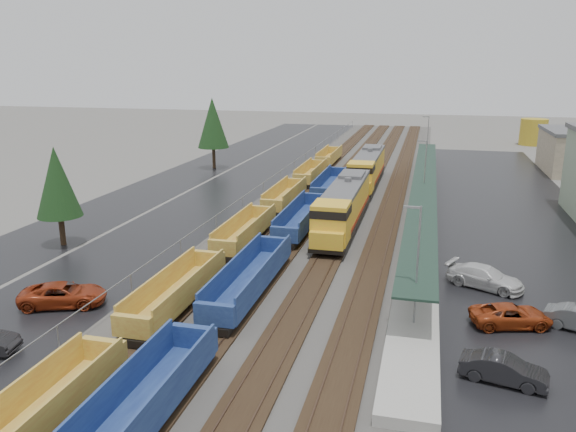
# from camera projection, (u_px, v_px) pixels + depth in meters

# --- Properties ---
(ballast_strip) EXTENTS (20.00, 160.00, 0.08)m
(ballast_strip) POSITION_uv_depth(u_px,v_px,m) (350.00, 189.00, 73.99)
(ballast_strip) COLOR #302D2B
(ballast_strip) RESTS_ON ground
(trackbed) EXTENTS (14.60, 160.00, 0.22)m
(trackbed) POSITION_uv_depth(u_px,v_px,m) (350.00, 188.00, 73.96)
(trackbed) COLOR black
(trackbed) RESTS_ON ground
(west_parking_lot) EXTENTS (10.00, 160.00, 0.02)m
(west_parking_lot) POSITION_uv_depth(u_px,v_px,m) (242.00, 183.00, 77.52)
(west_parking_lot) COLOR black
(west_parking_lot) RESTS_ON ground
(west_road) EXTENTS (9.00, 160.00, 0.02)m
(west_road) POSITION_uv_depth(u_px,v_px,m) (175.00, 180.00, 79.87)
(west_road) COLOR black
(west_road) RESTS_ON ground
(east_commuter_lot) EXTENTS (16.00, 100.00, 0.02)m
(east_commuter_lot) POSITION_uv_depth(u_px,v_px,m) (513.00, 217.00, 60.16)
(east_commuter_lot) COLOR black
(east_commuter_lot) RESTS_ON ground
(station_platform) EXTENTS (3.00, 80.00, 8.00)m
(station_platform) POSITION_uv_depth(u_px,v_px,m) (423.00, 206.00, 62.22)
(station_platform) COLOR #9E9B93
(station_platform) RESTS_ON ground
(chainlink_fence) EXTENTS (0.08, 160.04, 2.02)m
(chainlink_fence) POSITION_uv_depth(u_px,v_px,m) (277.00, 176.00, 74.35)
(chainlink_fence) COLOR gray
(chainlink_fence) RESTS_ON ground
(distant_hills) EXTENTS (301.00, 140.00, 25.20)m
(distant_hills) POSITION_uv_depth(u_px,v_px,m) (530.00, 110.00, 204.55)
(distant_hills) COLOR #445441
(distant_hills) RESTS_ON ground
(tree_west_near) EXTENTS (3.96, 3.96, 9.00)m
(tree_west_near) POSITION_uv_depth(u_px,v_px,m) (57.00, 182.00, 49.56)
(tree_west_near) COLOR #332316
(tree_west_near) RESTS_ON ground
(tree_west_far) EXTENTS (4.84, 4.84, 11.00)m
(tree_west_far) POSITION_uv_depth(u_px,v_px,m) (213.00, 123.00, 86.91)
(tree_west_far) COLOR #332316
(tree_west_far) RESTS_ON ground
(locomotive_lead) EXTENTS (3.10, 20.46, 4.63)m
(locomotive_lead) POSITION_uv_depth(u_px,v_px,m) (343.00, 206.00, 54.81)
(locomotive_lead) COLOR black
(locomotive_lead) RESTS_ON ground
(locomotive_trail) EXTENTS (3.10, 20.46, 4.63)m
(locomotive_trail) POSITION_uv_depth(u_px,v_px,m) (367.00, 169.00, 74.48)
(locomotive_trail) COLOR black
(locomotive_trail) RESTS_ON ground
(well_string_yellow) EXTENTS (2.48, 99.93, 2.20)m
(well_string_yellow) POSITION_uv_depth(u_px,v_px,m) (245.00, 232.00, 51.09)
(well_string_yellow) COLOR #B67B32
(well_string_yellow) RESTS_ON ground
(well_string_blue) EXTENTS (2.58, 81.12, 2.29)m
(well_string_blue) POSITION_uv_depth(u_px,v_px,m) (250.00, 279.00, 39.77)
(well_string_blue) COLOR navy
(well_string_blue) RESTS_ON ground
(storage_tank) EXTENTS (5.30, 5.30, 5.30)m
(storage_tank) POSITION_uv_depth(u_px,v_px,m) (533.00, 132.00, 113.82)
(storage_tank) COLOR #AE9222
(storage_tank) RESTS_ON ground
(parked_car_west_c) EXTENTS (4.39, 6.19, 1.57)m
(parked_car_west_c) POSITION_uv_depth(u_px,v_px,m) (63.00, 295.00, 37.99)
(parked_car_west_c) COLOR maroon
(parked_car_west_c) RESTS_ON ground
(parked_car_east_a) EXTENTS (2.42, 4.59, 1.44)m
(parked_car_east_a) POSITION_uv_depth(u_px,v_px,m) (504.00, 369.00, 28.80)
(parked_car_east_a) COLOR black
(parked_car_east_a) RESTS_ON ground
(parked_car_east_b) EXTENTS (3.51, 5.40, 1.38)m
(parked_car_east_b) POSITION_uv_depth(u_px,v_px,m) (511.00, 316.00, 35.04)
(parked_car_east_b) COLOR #983513
(parked_car_east_b) RESTS_ON ground
(parked_car_east_c) EXTENTS (4.36, 5.97, 1.61)m
(parked_car_east_c) POSITION_uv_depth(u_px,v_px,m) (485.00, 277.00, 41.04)
(parked_car_east_c) COLOR silver
(parked_car_east_c) RESTS_ON ground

